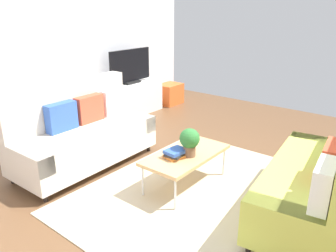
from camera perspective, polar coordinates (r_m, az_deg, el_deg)
The scene contains 16 objects.
ground_plane at distance 4.18m, azimuth 3.61°, elevation -9.40°, with size 7.68×7.68×0.00m, color brown.
wall_far at distance 5.76m, azimuth -19.98°, elevation 12.79°, with size 6.40×0.12×2.90m, color silver.
area_rug at distance 3.97m, azimuth 4.92°, elevation -11.07°, with size 2.90×2.20×0.01m, color beige.
couch_beige at distance 4.59m, azimuth -14.43°, elevation -1.09°, with size 1.92×0.89×1.10m.
couch_green at distance 3.63m, azimuth 24.72°, elevation -8.21°, with size 1.99×1.07×1.10m.
coffee_table at distance 3.93m, azimuth 3.07°, elevation -5.01°, with size 1.10×0.56×0.42m.
tv_console at distance 6.61m, azimuth -6.35°, elevation 4.60°, with size 1.40×0.44×0.64m, color silver.
tv at distance 6.46m, azimuth -6.44°, elevation 9.99°, with size 1.00×0.20×0.64m.
storage_trunk at distance 7.36m, azimuth 0.31°, elevation 5.49°, with size 0.52×0.40×0.44m, color orange.
potted_plant at distance 3.78m, azimuth 3.70°, elevation -2.49°, with size 0.23×0.23×0.33m.
table_book_0 at distance 3.81m, azimuth 1.30°, elevation -5.12°, with size 0.24×0.18×0.03m, color orange.
table_book_1 at distance 3.80m, azimuth 1.31°, elevation -4.75°, with size 0.24×0.18×0.03m, color #262626.
table_book_2 at distance 3.78m, azimuth 1.31°, elevation -4.30°, with size 0.24×0.18×0.04m, color #3359B2.
vase_0 at distance 6.17m, azimuth -10.65°, elevation 7.05°, with size 0.09×0.09×0.15m, color #B24C4C.
bottle_0 at distance 6.19m, azimuth -9.10°, elevation 7.42°, with size 0.06×0.06×0.19m, color silver.
bottle_1 at distance 6.26m, azimuth -8.37°, elevation 7.42°, with size 0.04×0.04×0.16m, color #3F8C4C.
Camera 1 is at (-3.00, -2.09, 2.04)m, focal length 35.76 mm.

